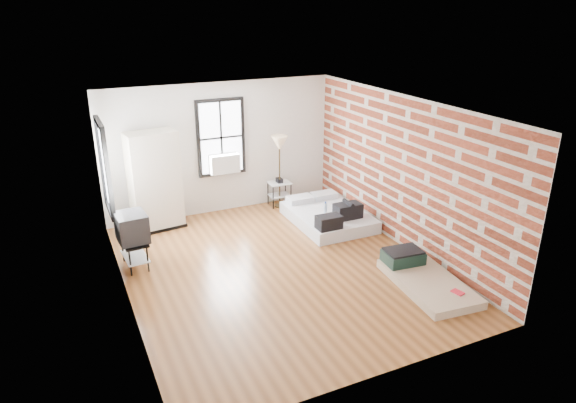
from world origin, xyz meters
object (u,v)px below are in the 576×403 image
mattress_bare (422,276)px  tv_stand (132,229)px  wardrobe (155,181)px  mattress_main (328,216)px  side_table (279,187)px  floor_lamp (279,147)px

mattress_bare → tv_stand: bearing=154.2°
wardrobe → tv_stand: 1.69m
tv_stand → mattress_main: bearing=-0.4°
mattress_main → tv_stand: bearing=-176.0°
side_table → tv_stand: 3.80m
tv_stand → side_table: bearing=20.9°
mattress_bare → side_table: side_table is taller
mattress_main → floor_lamp: size_ratio=1.17×
side_table → floor_lamp: bearing=-109.2°
wardrobe → floor_lamp: (2.71, -0.00, 0.40)m
floor_lamp → mattress_main: bearing=-67.2°
wardrobe → mattress_main: bearing=-28.2°
mattress_bare → floor_lamp: (-0.74, 4.06, 1.27)m
wardrobe → floor_lamp: 2.74m
mattress_bare → side_table: (-0.71, 4.13, 0.32)m
mattress_bare → wardrobe: (-3.45, 4.06, 0.88)m
wardrobe → floor_lamp: bearing=-6.8°
side_table → mattress_main: bearing=-69.1°
mattress_bare → floor_lamp: floor_lamp is taller
side_table → tv_stand: size_ratio=0.65×
side_table → tv_stand: (-3.44, -1.58, 0.28)m
side_table → tv_stand: bearing=-155.3°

